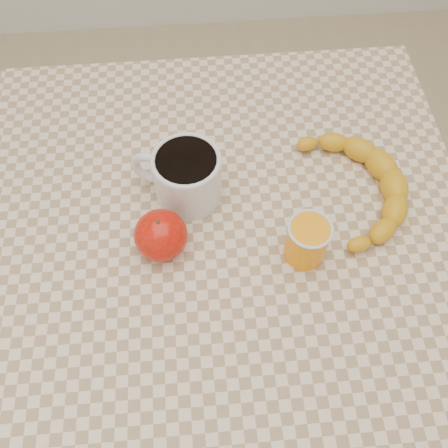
{
  "coord_description": "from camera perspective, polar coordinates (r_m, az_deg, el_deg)",
  "views": [
    {
      "loc": [
        -0.03,
        -0.39,
        1.43
      ],
      "look_at": [
        0.0,
        0.0,
        0.77
      ],
      "focal_mm": 40.0,
      "sensor_mm": 36.0,
      "label": 1
    }
  ],
  "objects": [
    {
      "name": "coffee_mug",
      "position": [
        0.78,
        -4.42,
        5.63
      ],
      "size": [
        0.16,
        0.14,
        0.09
      ],
      "color": "silver",
      "rests_on": "table"
    },
    {
      "name": "orange_juice_glass",
      "position": [
        0.74,
        9.48,
        -1.89
      ],
      "size": [
        0.07,
        0.07,
        0.08
      ],
      "color": "orange",
      "rests_on": "table"
    },
    {
      "name": "table",
      "position": [
        0.86,
        0.0,
        -3.64
      ],
      "size": [
        0.8,
        0.8,
        0.75
      ],
      "color": "beige",
      "rests_on": "ground"
    },
    {
      "name": "apple",
      "position": [
        0.74,
        -7.23,
        -1.26
      ],
      "size": [
        0.09,
        0.09,
        0.07
      ],
      "color": "#A00A05",
      "rests_on": "table"
    },
    {
      "name": "banana",
      "position": [
        0.83,
        15.01,
        4.21
      ],
      "size": [
        0.21,
        0.29,
        0.04
      ],
      "primitive_type": null,
      "rotation": [
        0.0,
        0.0,
        0.04
      ],
      "color": "gold",
      "rests_on": "table"
    },
    {
      "name": "ground",
      "position": [
        1.48,
        0.0,
        -15.54
      ],
      "size": [
        3.0,
        3.0,
        0.0
      ],
      "primitive_type": "plane",
      "color": "tan",
      "rests_on": "ground"
    }
  ]
}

